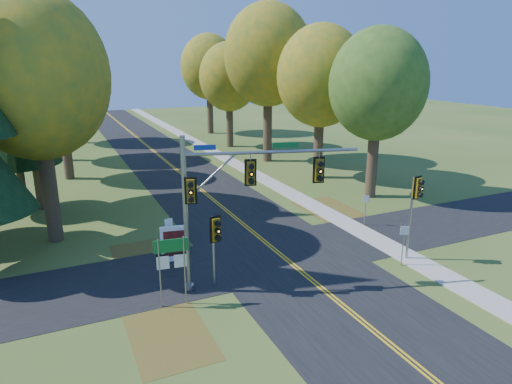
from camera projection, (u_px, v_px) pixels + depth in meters
name	position (u px, v px, depth m)	size (l,w,h in m)	color
ground	(297.00, 268.00, 23.63)	(160.00, 160.00, 0.00)	#30511C
road_main	(297.00, 268.00, 23.63)	(8.00, 160.00, 0.02)	black
road_cross	(279.00, 253.00, 25.37)	(60.00, 6.00, 0.02)	black
centerline_left	(295.00, 268.00, 23.58)	(0.10, 160.00, 0.01)	gold
centerline_right	(298.00, 267.00, 23.66)	(0.10, 160.00, 0.01)	gold
sidewalk_east	(391.00, 248.00, 26.09)	(1.60, 160.00, 0.06)	#9E998E
leaf_patch_w_near	(154.00, 260.00, 24.52)	(4.00, 6.00, 0.00)	brown
leaf_patch_e	(339.00, 215.00, 31.57)	(3.50, 8.00, 0.00)	brown
leaf_patch_w_far	(168.00, 333.00, 18.02)	(3.00, 5.00, 0.00)	brown
tree_w_a	(36.00, 77.00, 24.68)	(8.00, 8.00, 14.15)	#38281C
tree_e_a	(378.00, 85.00, 33.47)	(7.20, 7.20, 12.73)	#38281C
tree_w_b	(25.00, 59.00, 30.21)	(8.60, 8.60, 15.38)	#38281C
tree_e_b	(321.00, 77.00, 39.06)	(7.60, 7.60, 13.33)	#38281C
tree_w_c	(60.00, 88.00, 38.91)	(6.80, 6.80, 11.91)	#38281C
tree_e_c	(268.00, 56.00, 45.20)	(8.80, 8.80, 15.79)	#38281C
tree_w_d	(48.00, 65.00, 45.75)	(8.20, 8.20, 14.56)	#38281C
tree_e_d	(229.00, 77.00, 53.65)	(7.00, 7.00, 12.32)	#38281C
tree_w_e	(57.00, 61.00, 55.65)	(8.40, 8.40, 14.97)	#38281C
tree_e_e	(209.00, 67.00, 63.20)	(7.80, 7.80, 13.74)	#38281C
pine_c	(5.00, 70.00, 29.64)	(5.60, 5.60, 20.56)	#38281C
traffic_mast	(230.00, 193.00, 20.29)	(7.80, 2.39, 7.31)	gray
east_signal_pole	(416.00, 197.00, 23.54)	(0.54, 0.63, 4.69)	gray
ped_signal_pole	(215.00, 235.00, 20.89)	(0.57, 0.66, 3.60)	#9A9EA3
route_sign_cluster	(172.00, 258.00, 19.47)	(1.48, 0.26, 3.20)	gray
info_kiosk	(174.00, 244.00, 24.21)	(1.43, 0.44, 1.96)	white
reg_sign_e_north	(366.00, 204.00, 29.25)	(0.39, 0.15, 2.09)	gray
reg_sign_e_south	(404.00, 238.00, 23.48)	(0.41, 0.21, 2.28)	gray
reg_sign_w	(169.00, 230.00, 24.36)	(0.44, 0.13, 2.35)	gray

